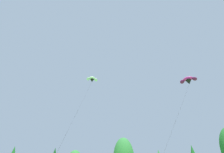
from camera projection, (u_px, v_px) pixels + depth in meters
name	position (u px, v px, depth m)	size (l,w,h in m)	color
parafoil_kite_high_white	(92.00, 79.00, 45.07)	(2.98, 21.68, 24.18)	white
parafoil_kite_mid_magenta	(188.00, 80.00, 40.66)	(13.61, 14.21, 21.90)	#D12893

